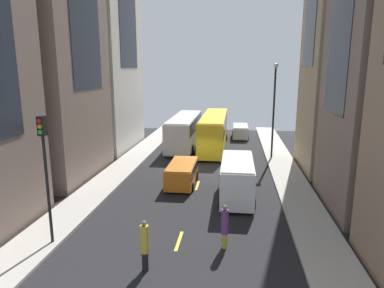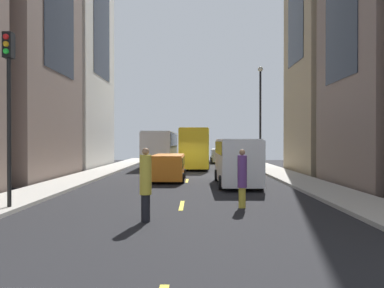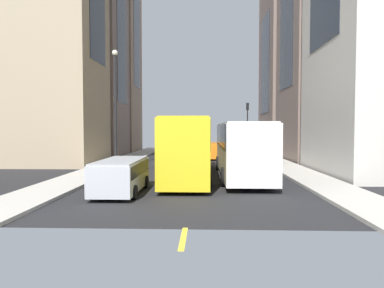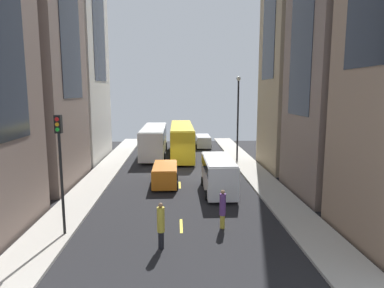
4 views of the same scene
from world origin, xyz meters
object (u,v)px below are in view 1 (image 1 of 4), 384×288
Objects in this scene: city_bus_white at (185,128)px; pedestrian_crossing_near at (145,245)px; car_orange_0 at (182,172)px; traffic_light_near_corner at (44,157)px; delivery_van_white at (237,176)px; car_silver_1 at (240,130)px; streetcar_yellow at (214,128)px; pedestrian_crossing_mid at (225,226)px.

pedestrian_crossing_near is at bearing -85.60° from city_bus_white.
car_orange_0 is 11.35m from traffic_light_near_corner.
car_orange_0 is 2.01× the size of pedestrian_crossing_near.
delivery_van_white is 9.80m from pedestrian_crossing_near.
car_silver_1 is at bearing 88.71° from delivery_van_white.
car_orange_0 is at bearing 150.86° from delivery_van_white.
streetcar_yellow reaches higher than pedestrian_crossing_near.
streetcar_yellow is 23.37m from traffic_light_near_corner.
car_orange_0 is (1.69, -12.87, -1.05)m from city_bus_white.
traffic_light_near_corner is at bearing -98.07° from city_bus_white.
delivery_van_white is 1.31× the size of car_orange_0.
pedestrian_crossing_mid is at bearing -76.82° from city_bus_white.
traffic_light_near_corner reaches higher than car_silver_1.
traffic_light_near_corner is (-8.30, -0.71, 3.26)m from pedestrian_crossing_mid.
streetcar_yellow is at bearing 134.74° from pedestrian_crossing_near.
delivery_van_white is 11.93m from traffic_light_near_corner.
pedestrian_crossing_near is at bearing -93.30° from streetcar_yellow.
pedestrian_crossing_near is 0.37× the size of traffic_light_near_corner.
traffic_light_near_corner is (-8.89, -7.42, 2.88)m from delivery_van_white.
pedestrian_crossing_near is at bearing -113.10° from delivery_van_white.
traffic_light_near_corner reaches higher than pedestrian_crossing_mid.
city_bus_white is at bearing 97.47° from car_orange_0.
pedestrian_crossing_near is (0.17, -11.24, 0.24)m from car_orange_0.
streetcar_yellow is 2.84× the size of car_silver_1.
city_bus_white is at bearing 110.66° from delivery_van_white.
delivery_van_white is (5.70, -15.11, -0.49)m from city_bus_white.
car_orange_0 is 0.74× the size of traffic_light_near_corner.
car_orange_0 is at bearing 138.88° from pedestrian_crossing_near.
car_silver_1 is (2.93, 5.78, -1.19)m from streetcar_yellow.
pedestrian_crossing_mid is at bearing -92.20° from car_silver_1.
delivery_van_white is at bearing -91.29° from car_silver_1.
streetcar_yellow reaches higher than car_silver_1.
city_bus_white is 16.15m from delivery_van_white.
streetcar_yellow reaches higher than car_orange_0.
pedestrian_crossing_near is (-3.84, -9.01, -0.32)m from delivery_van_white.
car_orange_0 is (-1.55, -12.70, -1.17)m from streetcar_yellow.
delivery_van_white is at bearing -69.34° from city_bus_white.
traffic_light_near_corner reaches higher than city_bus_white.
traffic_light_near_corner is at bearing -106.05° from streetcar_yellow.
streetcar_yellow is at bearing -3.01° from city_bus_white.
pedestrian_crossing_mid is at bearing -69.08° from car_orange_0.
delivery_van_white is at bearing -29.14° from car_orange_0.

